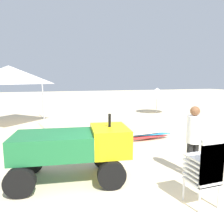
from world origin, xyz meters
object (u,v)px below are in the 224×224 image
utility_cart (74,147)px  surfboard_pile (141,136)px  lifeguard_near_left (193,137)px  beach_umbrella_left (157,93)px  popup_canopy (9,75)px  stacked_plastic_chairs (206,167)px

utility_cart → surfboard_pile: bearing=40.1°
surfboard_pile → lifeguard_near_left: (-0.17, -3.06, 0.79)m
beach_umbrella_left → popup_canopy: bearing=-172.2°
utility_cart → surfboard_pile: 3.76m
popup_canopy → utility_cart: bearing=-73.2°
utility_cart → surfboard_pile: utility_cart is taller
surfboard_pile → beach_umbrella_left: beach_umbrella_left is taller
stacked_plastic_chairs → lifeguard_near_left: lifeguard_near_left is taller
lifeguard_near_left → popup_canopy: size_ratio=0.54×
lifeguard_near_left → beach_umbrella_left: (4.24, 8.82, 0.43)m
surfboard_pile → lifeguard_near_left: lifeguard_near_left is taller
stacked_plastic_chairs → beach_umbrella_left: 11.07m
stacked_plastic_chairs → beach_umbrella_left: beach_umbrella_left is taller
surfboard_pile → utility_cart: bearing=-139.9°
utility_cart → popup_canopy: (-2.08, 6.91, 1.72)m
popup_canopy → beach_umbrella_left: (8.99, 1.23, -1.12)m
utility_cart → beach_umbrella_left: 10.70m
popup_canopy → beach_umbrella_left: 9.14m
utility_cart → beach_umbrella_left: size_ratio=1.40×
surfboard_pile → popup_canopy: (-4.92, 4.53, 2.35)m
utility_cart → lifeguard_near_left: bearing=-14.2°
surfboard_pile → beach_umbrella_left: bearing=54.8°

